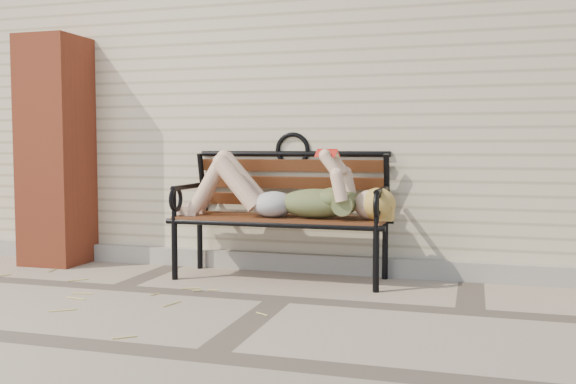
% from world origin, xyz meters
% --- Properties ---
extents(ground, '(80.00, 80.00, 0.00)m').
position_xyz_m(ground, '(0.00, 0.00, 0.00)').
color(ground, gray).
rests_on(ground, ground).
extents(house_wall, '(8.00, 4.00, 3.00)m').
position_xyz_m(house_wall, '(0.00, 3.00, 1.50)').
color(house_wall, '#C4B799').
rests_on(house_wall, ground).
extents(foundation_strip, '(8.00, 0.10, 0.15)m').
position_xyz_m(foundation_strip, '(0.00, 0.97, 0.07)').
color(foundation_strip, '#9C998D').
rests_on(foundation_strip, ground).
extents(brick_pillar, '(0.50, 0.50, 2.00)m').
position_xyz_m(brick_pillar, '(-2.30, 0.75, 1.00)').
color(brick_pillar, '#A84225').
rests_on(brick_pillar, ground).
extents(garden_bench, '(1.79, 0.71, 1.16)m').
position_xyz_m(garden_bench, '(-0.19, 0.74, 0.65)').
color(garden_bench, black).
rests_on(garden_bench, ground).
extents(reading_woman, '(1.69, 0.38, 0.53)m').
position_xyz_m(reading_woman, '(-0.18, 0.60, 0.69)').
color(reading_woman, '#08313E').
rests_on(reading_woman, ground).
extents(straw_scatter, '(2.79, 1.62, 0.01)m').
position_xyz_m(straw_scatter, '(-1.54, -0.36, 0.01)').
color(straw_scatter, tan).
rests_on(straw_scatter, ground).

